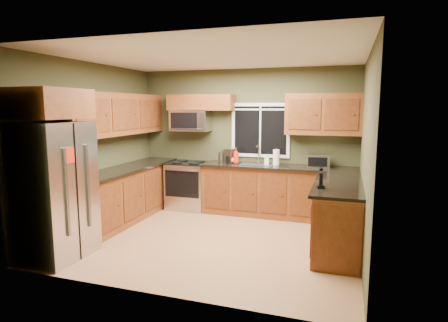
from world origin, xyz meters
The scene contains 29 objects.
floor centered at (0.00, 0.00, 0.00)m, with size 4.20×4.20×0.00m, color #9F6D46.
ceiling centered at (0.00, 0.00, 2.70)m, with size 4.20×4.20×0.00m, color white.
back_wall centered at (0.00, 1.80, 1.35)m, with size 4.20×4.20×0.00m, color #3E3E23.
front_wall centered at (0.00, -1.80, 1.35)m, with size 4.20×4.20×0.00m, color #3E3E23.
left_wall centered at (-2.10, 0.00, 1.35)m, with size 3.60×3.60×0.00m, color #3E3E23.
right_wall centered at (2.10, 0.00, 1.35)m, with size 3.60×3.60×0.00m, color #3E3E23.
window centered at (0.30, 1.78, 1.55)m, with size 1.12×0.03×1.02m.
base_cabinets_left centered at (-1.80, 0.48, 0.45)m, with size 0.60×2.65×0.90m, color brown.
countertop_left centered at (-1.78, 0.48, 0.92)m, with size 0.65×2.65×0.04m, color black.
base_cabinets_back centered at (0.42, 1.50, 0.45)m, with size 2.17×0.60×0.90m, color brown.
countertop_back centered at (0.42, 1.48, 0.92)m, with size 2.17×0.65×0.04m, color black.
base_cabinets_peninsula centered at (1.80, 0.54, 0.45)m, with size 0.60×2.52×0.90m.
countertop_peninsula centered at (1.78, 0.55, 0.92)m, with size 0.65×2.50×0.04m, color black.
upper_cabinets_left centered at (-1.94, 0.48, 1.86)m, with size 0.33×2.65×0.72m, color brown.
upper_cabinets_back_left centered at (-0.85, 1.64, 2.07)m, with size 1.30×0.33×0.30m, color brown.
upper_cabinets_back_right centered at (1.45, 1.64, 1.86)m, with size 1.30×0.33×0.72m, color brown.
upper_cabinet_over_fridge centered at (-1.74, -1.30, 2.03)m, with size 0.72×0.90×0.38m, color brown.
refrigerator centered at (-1.74, -1.30, 0.90)m, with size 0.74×0.90×1.80m.
range centered at (-1.05, 1.47, 0.47)m, with size 0.76×0.69×0.94m.
microwave centered at (-1.05, 1.61, 1.73)m, with size 0.76×0.41×0.42m.
sink centered at (0.30, 1.49, 0.95)m, with size 0.60×0.42×0.36m.
toaster_oven centered at (1.40, 1.49, 1.06)m, with size 0.40×0.33×0.23m.
coffee_maker centered at (-0.22, 1.52, 1.06)m, with size 0.21×0.25×0.27m.
kettle centered at (-0.40, 1.57, 1.05)m, with size 0.17×0.17×0.24m.
paper_towel_roll centered at (0.65, 1.58, 1.08)m, with size 0.15×0.15×0.30m.
soap_bottle_a centered at (-0.09, 1.50, 1.08)m, with size 0.11×0.11×0.29m, color red.
soap_bottle_b centered at (0.48, 1.53, 1.03)m, with size 0.08×0.08×0.18m, color white.
soap_bottle_c centered at (-0.21, 1.50, 1.03)m, with size 0.15×0.15×0.19m, color white.
cordless_phone centered at (1.56, -0.23, 1.00)m, with size 0.11×0.11×0.20m.
Camera 1 is at (1.86, -5.14, 1.99)m, focal length 30.00 mm.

